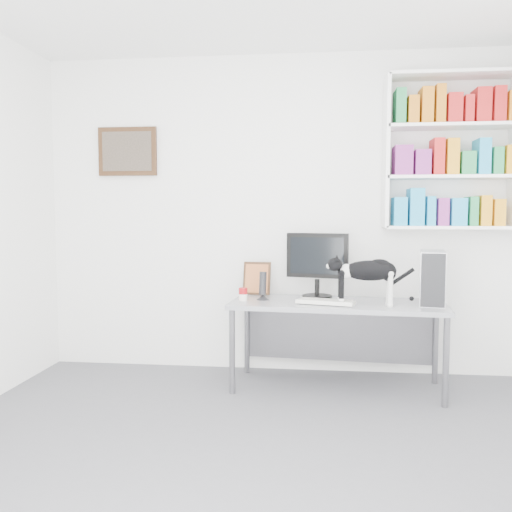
% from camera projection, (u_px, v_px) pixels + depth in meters
% --- Properties ---
extents(room, '(4.01, 4.01, 2.70)m').
position_uv_depth(room, '(245.00, 216.00, 2.67)').
color(room, '#57575C').
rests_on(room, ground).
extents(bookshelf, '(1.03, 0.28, 1.24)m').
position_uv_depth(bookshelf, '(450.00, 152.00, 4.30)').
color(bookshelf, white).
rests_on(bookshelf, room).
extents(wall_art, '(0.52, 0.04, 0.42)m').
position_uv_depth(wall_art, '(128.00, 152.00, 4.72)').
color(wall_art, '#422A15').
rests_on(wall_art, room).
extents(desk, '(1.68, 0.76, 0.68)m').
position_uv_depth(desk, '(337.00, 345.00, 4.20)').
color(desk, gray).
rests_on(desk, room).
extents(monitor, '(0.54, 0.35, 0.53)m').
position_uv_depth(monitor, '(317.00, 265.00, 4.36)').
color(monitor, black).
rests_on(monitor, desk).
extents(keyboard, '(0.45, 0.26, 0.03)m').
position_uv_depth(keyboard, '(326.00, 302.00, 4.08)').
color(keyboard, white).
rests_on(keyboard, desk).
extents(pc_tower, '(0.24, 0.42, 0.40)m').
position_uv_depth(pc_tower, '(432.00, 277.00, 4.09)').
color(pc_tower, '#B1B1B6').
rests_on(pc_tower, desk).
extents(speaker, '(0.11, 0.11, 0.23)m').
position_uv_depth(speaker, '(263.00, 285.00, 4.27)').
color(speaker, black).
rests_on(speaker, desk).
extents(leaning_print, '(0.24, 0.11, 0.29)m').
position_uv_depth(leaning_print, '(257.00, 278.00, 4.54)').
color(leaning_print, '#422A15').
rests_on(leaning_print, desk).
extents(soup_can, '(0.08, 0.08, 0.10)m').
position_uv_depth(soup_can, '(243.00, 294.00, 4.24)').
color(soup_can, '#A60E13').
rests_on(soup_can, desk).
extents(cat, '(0.58, 0.18, 0.35)m').
position_uv_depth(cat, '(367.00, 282.00, 3.99)').
color(cat, black).
rests_on(cat, desk).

